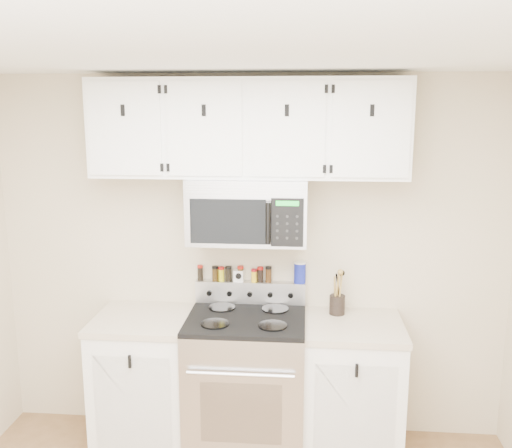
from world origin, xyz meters
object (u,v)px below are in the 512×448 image
Objects in this scene: range at (246,383)px; microwave at (248,210)px; salt_canister at (300,272)px; utensil_crock at (337,303)px.

microwave reaches higher than range.
salt_canister is (0.34, 0.16, -0.46)m from microwave.
microwave is at bearing -174.57° from utensil_crock.
utensil_crock is at bearing 17.16° from range.
range is 0.80m from utensil_crock.
range is at bearing -140.30° from salt_canister.
utensil_crock is (0.59, 0.06, -0.63)m from microwave.
range is 1.15m from microwave.
range is 7.44× the size of salt_canister.
microwave is 0.87m from utensil_crock.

